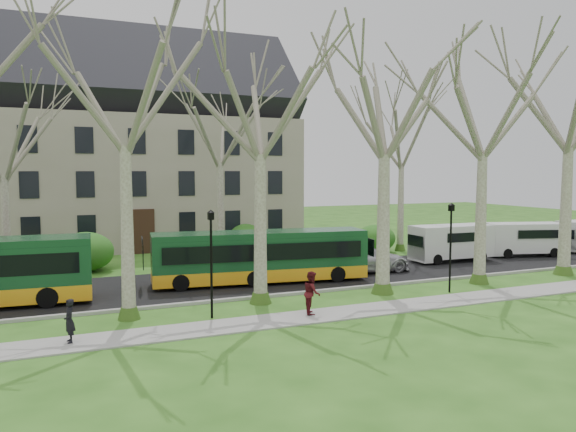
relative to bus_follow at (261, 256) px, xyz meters
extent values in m
plane|color=#2C5B1A|center=(1.74, -4.70, -1.46)|extent=(120.00, 120.00, 0.00)
cube|color=gray|center=(1.74, -7.20, -1.43)|extent=(70.00, 2.00, 0.06)
cube|color=black|center=(1.74, 0.80, -1.43)|extent=(80.00, 8.00, 0.06)
cube|color=#A5A39E|center=(1.74, -3.20, -1.39)|extent=(80.00, 0.25, 0.14)
cube|color=gray|center=(-4.26, 19.30, 3.54)|extent=(26.00, 12.00, 10.00)
cylinder|color=black|center=(-4.26, -5.70, 0.54)|extent=(0.10, 0.10, 4.00)
cube|color=black|center=(-4.26, -5.70, 2.69)|extent=(0.22, 0.22, 0.30)
cylinder|color=black|center=(7.74, -5.70, 0.54)|extent=(0.10, 0.10, 4.00)
cube|color=black|center=(7.74, -5.70, 2.69)|extent=(0.22, 0.22, 0.30)
ellipsoid|color=#215A19|center=(-8.26, 7.30, -0.46)|extent=(2.60, 2.60, 2.00)
ellipsoid|color=#215A19|center=(5.74, 7.30, -0.46)|extent=(2.60, 2.60, 2.00)
ellipsoid|color=#215A19|center=(11.74, 7.30, -0.46)|extent=(2.60, 2.60, 2.00)
ellipsoid|color=#215A19|center=(3.74, 13.30, -0.46)|extent=(2.60, 2.60, 2.00)
imported|color=silver|center=(6.72, 0.45, -0.64)|extent=(5.38, 2.44, 1.53)
imported|color=black|center=(-9.68, -7.06, -0.64)|extent=(0.43, 0.59, 1.51)
imported|color=#4E1217|center=(-0.34, -6.89, -0.52)|extent=(0.92, 1.03, 1.77)
camera|label=1|loc=(-10.30, -27.40, 4.53)|focal=35.00mm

